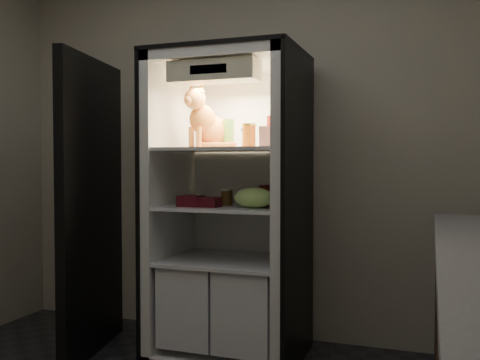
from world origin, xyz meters
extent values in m
plane|color=beige|center=(0.00, 1.80, 1.35)|extent=(3.60, 0.00, 3.60)
cube|color=white|center=(0.00, 1.67, 0.93)|extent=(0.85, 0.06, 1.85)
cube|color=white|center=(-0.40, 1.35, 0.93)|extent=(0.06, 0.70, 1.85)
cube|color=white|center=(0.40, 1.35, 0.93)|extent=(0.06, 0.70, 1.85)
cube|color=white|center=(0.00, 1.35, 1.82)|extent=(0.85, 0.70, 0.06)
cube|color=white|center=(0.00, 1.35, 0.03)|extent=(0.85, 0.70, 0.06)
cube|color=black|center=(-0.44, 1.35, 0.93)|extent=(0.02, 0.72, 1.87)
cube|color=black|center=(0.44, 1.35, 0.93)|extent=(0.02, 0.72, 1.87)
cube|color=black|center=(0.00, 1.35, 1.86)|extent=(0.90, 0.72, 0.02)
cube|color=white|center=(0.00, 1.32, 1.28)|extent=(0.73, 0.62, 0.02)
cube|color=white|center=(0.00, 1.32, 0.93)|extent=(0.73, 0.62, 0.02)
cube|color=white|center=(-0.18, 1.32, 0.35)|extent=(0.34, 0.58, 0.48)
cube|color=white|center=(0.18, 1.32, 0.35)|extent=(0.34, 0.58, 0.48)
cube|color=white|center=(0.00, 1.32, 0.60)|extent=(0.73, 0.62, 0.02)
cube|color=beige|center=(0.00, 1.11, 1.72)|extent=(0.52, 0.18, 0.12)
cube|color=black|center=(0.00, 1.02, 1.72)|extent=(0.22, 0.01, 0.05)
cube|color=black|center=(-0.84, 1.12, 0.93)|extent=(0.24, 0.86, 1.85)
cube|color=white|center=(-0.85, 1.06, 0.55)|extent=(0.19, 0.64, 0.12)
cube|color=white|center=(-0.85, 1.06, 1.05)|extent=(0.19, 0.64, 0.12)
ellipsoid|color=#D85E1B|center=(-0.13, 1.41, 1.39)|extent=(0.27, 0.30, 0.21)
ellipsoid|color=#D85E1B|center=(-0.17, 1.32, 1.47)|extent=(0.20, 0.19, 0.18)
sphere|color=orange|center=(-0.19, 1.26, 1.59)|extent=(0.17, 0.17, 0.13)
sphere|color=orange|center=(-0.21, 1.20, 1.57)|extent=(0.07, 0.07, 0.06)
cone|color=orange|center=(-0.22, 1.28, 1.65)|extent=(0.07, 0.07, 0.06)
cone|color=orange|center=(-0.15, 1.25, 1.65)|extent=(0.07, 0.07, 0.06)
cylinder|color=#D85E1B|center=(-0.22, 1.27, 1.35)|extent=(0.03, 0.03, 0.13)
cylinder|color=#D85E1B|center=(-0.16, 1.25, 1.35)|extent=(0.03, 0.03, 0.13)
cylinder|color=#D85E1B|center=(-0.06, 1.29, 1.31)|extent=(0.24, 0.06, 0.03)
cylinder|color=#24852D|center=(-0.02, 1.40, 1.37)|extent=(0.07, 0.07, 0.17)
cylinder|color=#24852D|center=(-0.02, 1.40, 1.46)|extent=(0.07, 0.07, 0.01)
cylinder|color=white|center=(0.09, 1.43, 1.34)|extent=(0.09, 0.09, 0.11)
cylinder|color=#1848A9|center=(0.09, 1.43, 1.40)|extent=(0.09, 0.09, 0.02)
cylinder|color=maroon|center=(0.15, 1.30, 1.35)|extent=(0.08, 0.08, 0.13)
cylinder|color=gold|center=(0.15, 1.30, 1.43)|extent=(0.08, 0.08, 0.01)
cylinder|color=maroon|center=(0.29, 1.37, 1.38)|extent=(0.12, 0.12, 0.19)
cylinder|color=white|center=(0.29, 1.37, 1.49)|extent=(0.12, 0.12, 0.02)
cube|color=silver|center=(0.29, 1.17, 1.35)|extent=(0.07, 0.07, 0.12)
cylinder|color=black|center=(0.16, 1.40, 0.99)|extent=(0.06, 0.06, 0.11)
cylinder|color=#B2B2B2|center=(0.16, 1.40, 1.05)|extent=(0.06, 0.06, 0.00)
cylinder|color=black|center=(0.23, 1.37, 1.00)|extent=(0.07, 0.07, 0.13)
cylinder|color=#B2B2B2|center=(0.23, 1.37, 1.07)|extent=(0.07, 0.07, 0.00)
cylinder|color=black|center=(0.25, 1.31, 1.01)|extent=(0.07, 0.07, 0.13)
cylinder|color=#B2B2B2|center=(0.25, 1.31, 1.07)|extent=(0.07, 0.07, 0.00)
cylinder|color=brown|center=(-0.01, 1.33, 0.98)|extent=(0.07, 0.07, 0.09)
cylinder|color=#B2B2B2|center=(-0.01, 1.33, 1.03)|extent=(0.07, 0.07, 0.01)
ellipsoid|color=#97C65C|center=(0.21, 1.20, 1.00)|extent=(0.24, 0.17, 0.12)
cube|color=#550E14|center=(-0.17, 1.17, 0.97)|extent=(0.13, 0.13, 0.07)
cube|color=#550E14|center=(-0.05, 1.16, 0.97)|extent=(0.12, 0.12, 0.06)
camera|label=1|loc=(1.17, -1.72, 1.21)|focal=40.00mm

